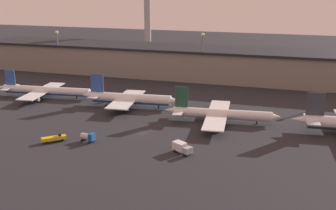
% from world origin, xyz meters
% --- Properties ---
extents(ground, '(600.00, 600.00, 0.00)m').
position_xyz_m(ground, '(0.00, 0.00, 0.00)').
color(ground, '#26262B').
extents(terminal_building, '(245.40, 28.35, 15.76)m').
position_xyz_m(terminal_building, '(0.00, 88.15, 7.92)').
color(terminal_building, gray).
rests_on(terminal_building, ground).
extents(airplane_0, '(46.62, 31.53, 11.49)m').
position_xyz_m(airplane_0, '(-56.31, 29.86, 2.98)').
color(airplane_0, white).
rests_on(airplane_0, ground).
extents(airplane_1, '(40.88, 29.49, 13.03)m').
position_xyz_m(airplane_1, '(-15.54, 26.91, 3.44)').
color(airplane_1, white).
rests_on(airplane_1, ground).
extents(airplane_2, '(41.91, 36.54, 12.35)m').
position_xyz_m(airplane_2, '(22.89, 18.90, 2.97)').
color(airplane_2, white).
rests_on(airplane_2, ground).
extents(service_vehicle_0, '(4.82, 2.76, 3.06)m').
position_xyz_m(service_vehicle_0, '(-13.37, -12.92, 1.65)').
color(service_vehicle_0, '#195199').
rests_on(service_vehicle_0, ground).
extents(service_vehicle_1, '(6.97, 6.62, 2.55)m').
position_xyz_m(service_vehicle_1, '(-23.59, -16.07, 1.20)').
color(service_vehicle_1, gold).
rests_on(service_vehicle_1, ground).
extents(service_vehicle_2, '(6.80, 5.53, 3.15)m').
position_xyz_m(service_vehicle_2, '(17.28, -12.91, 1.77)').
color(service_vehicle_2, '#9EA3A8').
rests_on(service_vehicle_2, ground).
extents(lamp_post_0, '(1.80, 1.80, 23.37)m').
position_xyz_m(lamp_post_0, '(-76.60, 75.28, 15.00)').
color(lamp_post_0, slate).
rests_on(lamp_post_0, ground).
extents(lamp_post_1, '(1.80, 1.80, 25.02)m').
position_xyz_m(lamp_post_1, '(3.32, 75.28, 15.91)').
color(lamp_post_1, slate).
rests_on(lamp_post_1, ground).
extents(control_tower, '(9.00, 9.00, 50.48)m').
position_xyz_m(control_tower, '(-48.64, 141.27, 29.00)').
color(control_tower, '#99999E').
rests_on(control_tower, ground).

